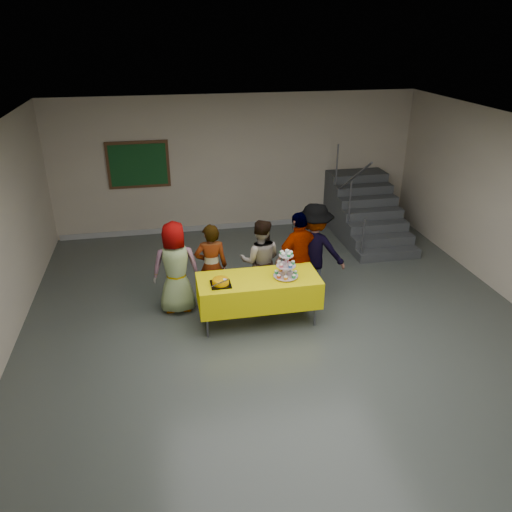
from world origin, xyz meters
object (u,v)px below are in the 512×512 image
(bear_cake, at_px, (221,281))
(bake_table, at_px, (258,290))
(staircase, at_px, (363,213))
(noticeboard, at_px, (138,165))
(schoolchild_b, at_px, (211,267))
(schoolchild_e, at_px, (314,250))
(schoolchild_c, at_px, (260,261))
(schoolchild_d, at_px, (299,257))
(schoolchild_a, at_px, (176,268))
(cupcake_stand, at_px, (286,267))

(bear_cake, bearing_deg, bake_table, 10.36)
(staircase, bearing_deg, noticeboard, 170.16)
(schoolchild_b, height_order, schoolchild_e, schoolchild_e)
(schoolchild_b, xyz_separation_m, schoolchild_c, (0.83, 0.09, -0.01))
(bake_table, xyz_separation_m, bear_cake, (-0.60, -0.11, 0.27))
(schoolchild_b, height_order, schoolchild_d, schoolchild_d)
(bear_cake, xyz_separation_m, noticeboard, (-1.19, 4.12, 0.77))
(schoolchild_a, height_order, schoolchild_e, schoolchild_e)
(schoolchild_d, xyz_separation_m, schoolchild_e, (0.30, 0.16, 0.04))
(schoolchild_c, relative_size, staircase, 0.60)
(schoolchild_d, relative_size, staircase, 0.66)
(bear_cake, bearing_deg, schoolchild_b, 95.07)
(cupcake_stand, distance_m, bear_cake, 1.02)
(bake_table, bearing_deg, noticeboard, 114.02)
(cupcake_stand, relative_size, schoolchild_c, 0.31)
(schoolchild_c, bearing_deg, cupcake_stand, 120.48)
(schoolchild_b, bearing_deg, schoolchild_d, 178.69)
(schoolchild_c, height_order, schoolchild_d, schoolchild_d)
(cupcake_stand, relative_size, schoolchild_d, 0.28)
(bake_table, bearing_deg, cupcake_stand, -7.74)
(schoolchild_e, xyz_separation_m, staircase, (1.93, 2.47, -0.34))
(schoolchild_e, bearing_deg, schoolchild_d, 51.92)
(cupcake_stand, bearing_deg, schoolchild_e, 48.26)
(schoolchild_a, height_order, staircase, staircase)
(bake_table, bearing_deg, schoolchild_c, 76.04)
(bear_cake, height_order, staircase, staircase)
(schoolchild_d, bearing_deg, cupcake_stand, 37.35)
(staircase, bearing_deg, schoolchild_e, -128.04)
(bake_table, height_order, bear_cake, bear_cake)
(schoolchild_d, bearing_deg, bear_cake, 4.86)
(schoolchild_d, height_order, schoolchild_e, schoolchild_e)
(cupcake_stand, distance_m, schoolchild_d, 0.74)
(bake_table, height_order, cupcake_stand, cupcake_stand)
(schoolchild_e, bearing_deg, bake_table, 57.40)
(staircase, bearing_deg, cupcake_stand, -128.95)
(schoolchild_d, bearing_deg, staircase, -150.96)
(schoolchild_c, xyz_separation_m, noticeboard, (-1.96, 3.33, 0.88))
(bear_cake, bearing_deg, schoolchild_e, 25.79)
(bake_table, distance_m, staircase, 4.39)
(noticeboard, bearing_deg, schoolchild_c, -59.53)
(bear_cake, distance_m, schoolchild_a, 0.95)
(schoolchild_c, bearing_deg, noticeboard, -47.33)
(schoolchild_d, bearing_deg, schoolchild_b, -22.11)
(bake_table, distance_m, cupcake_stand, 0.57)
(cupcake_stand, relative_size, schoolchild_e, 0.27)
(schoolchild_b, bearing_deg, noticeboard, -71.50)
(schoolchild_a, distance_m, schoolchild_c, 1.40)
(bake_table, relative_size, schoolchild_d, 1.19)
(staircase, xyz_separation_m, noticeboard, (-4.82, 0.84, 1.11))
(staircase, distance_m, noticeboard, 5.02)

